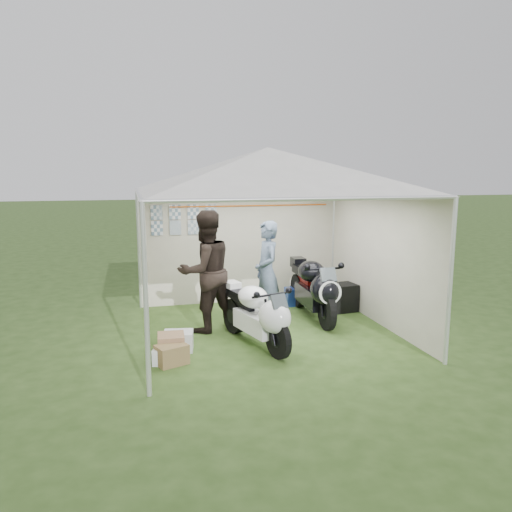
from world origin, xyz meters
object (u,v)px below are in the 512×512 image
(motorcycle_white, at_px, (258,313))
(crate_1, at_px, (171,346))
(equipment_box, at_px, (342,297))
(paddock_stand, at_px, (297,296))
(crate_2, at_px, (165,356))
(canopy_tent, at_px, (267,175))
(motorcycle_black, at_px, (314,287))
(crate_0, at_px, (179,341))
(person_dark_jacket, at_px, (206,271))
(crate_3, at_px, (172,355))
(person_blue_jacket, at_px, (267,272))

(motorcycle_white, xyz_separation_m, crate_1, (-1.31, -0.11, -0.36))
(equipment_box, height_order, crate_1, equipment_box)
(paddock_stand, relative_size, crate_2, 1.52)
(canopy_tent, xyz_separation_m, motorcycle_black, (1.00, 0.42, -1.98))
(crate_0, relative_size, crate_1, 1.15)
(person_dark_jacket, xyz_separation_m, crate_3, (-0.69, -1.37, -0.87))
(person_blue_jacket, distance_m, crate_1, 2.32)
(canopy_tent, height_order, crate_1, canopy_tent)
(paddock_stand, distance_m, crate_1, 3.47)
(crate_0, bearing_deg, motorcycle_white, -6.47)
(motorcycle_white, bearing_deg, crate_2, 177.88)
(motorcycle_black, xyz_separation_m, person_dark_jacket, (-1.97, -0.16, 0.41))
(paddock_stand, height_order, crate_3, paddock_stand)
(motorcycle_white, relative_size, equipment_box, 3.58)
(motorcycle_white, height_order, equipment_box, motorcycle_white)
(motorcycle_black, relative_size, crate_2, 7.04)
(canopy_tent, bearing_deg, motorcycle_black, 22.68)
(person_dark_jacket, xyz_separation_m, crate_2, (-0.78, -1.33, -0.89))
(crate_0, bearing_deg, equipment_box, 23.21)
(motorcycle_black, xyz_separation_m, crate_1, (-2.64, -1.25, -0.43))
(motorcycle_black, bearing_deg, canopy_tent, -156.20)
(canopy_tent, xyz_separation_m, motorcycle_white, (-0.33, -0.72, -2.05))
(person_dark_jacket, xyz_separation_m, crate_0, (-0.54, -0.85, -0.86))
(canopy_tent, height_order, equipment_box, canopy_tent)
(person_dark_jacket, bearing_deg, crate_2, 37.67)
(motorcycle_black, height_order, paddock_stand, motorcycle_black)
(motorcycle_white, distance_m, crate_2, 1.52)
(motorcycle_white, relative_size, crate_2, 6.07)
(crate_2, distance_m, crate_3, 0.10)
(paddock_stand, xyz_separation_m, person_blue_jacket, (-0.89, -0.93, 0.72))
(person_blue_jacket, distance_m, crate_0, 2.10)
(crate_2, bearing_deg, canopy_tent, 31.41)
(motorcycle_white, xyz_separation_m, crate_3, (-1.33, -0.39, -0.39))
(person_dark_jacket, height_order, crate_1, person_dark_jacket)
(motorcycle_white, xyz_separation_m, crate_2, (-1.42, -0.35, -0.41))
(crate_1, relative_size, crate_2, 1.22)
(person_dark_jacket, bearing_deg, paddock_stand, -172.24)
(person_dark_jacket, bearing_deg, motorcycle_white, 101.09)
(crate_0, distance_m, crate_1, 0.28)
(canopy_tent, relative_size, person_dark_jacket, 2.81)
(paddock_stand, distance_m, equipment_box, 0.92)
(crate_3, bearing_deg, crate_2, 156.96)
(person_dark_jacket, bearing_deg, canopy_tent, 142.94)
(canopy_tent, distance_m, crate_1, 3.03)
(equipment_box, xyz_separation_m, crate_3, (-3.36, -1.90, -0.12))
(crate_0, bearing_deg, crate_3, -105.30)
(canopy_tent, relative_size, crate_1, 15.14)
(motorcycle_black, height_order, person_blue_jacket, person_blue_jacket)
(canopy_tent, distance_m, equipment_box, 2.98)
(canopy_tent, distance_m, motorcycle_black, 2.26)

